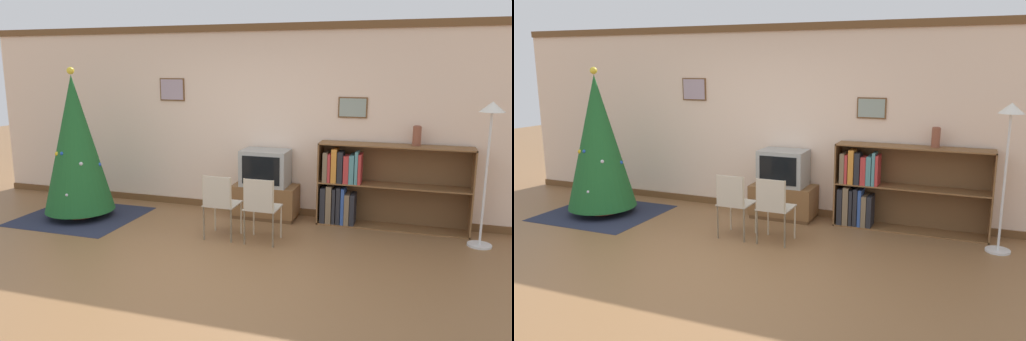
{
  "view_description": "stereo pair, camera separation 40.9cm",
  "coord_description": "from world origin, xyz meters",
  "views": [
    {
      "loc": [
        2.24,
        -4.35,
        2.12
      ],
      "look_at": [
        0.36,
        1.36,
        0.86
      ],
      "focal_mm": 35.0,
      "sensor_mm": 36.0,
      "label": 1
    },
    {
      "loc": [
        2.62,
        -4.21,
        2.12
      ],
      "look_at": [
        0.36,
        1.36,
        0.86
      ],
      "focal_mm": 35.0,
      "sensor_mm": 36.0,
      "label": 2
    }
  ],
  "objects": [
    {
      "name": "area_rug",
      "position": [
        -2.3,
        1.39,
        0.0
      ],
      "size": [
        1.62,
        1.46,
        0.01
      ],
      "color": "#23283D",
      "rests_on": "ground_plane"
    },
    {
      "name": "standing_lamp",
      "position": [
        3.02,
        1.88,
        1.33
      ],
      "size": [
        0.28,
        0.28,
        1.73
      ],
      "color": "silver",
      "rests_on": "ground_plane"
    },
    {
      "name": "bookshelf",
      "position": [
        1.58,
        2.27,
        0.52
      ],
      "size": [
        1.96,
        0.36,
        1.12
      ],
      "color": "brown",
      "rests_on": "ground_plane"
    },
    {
      "name": "folding_chair_right",
      "position": [
        0.49,
        1.15,
        0.47
      ],
      "size": [
        0.4,
        0.4,
        0.82
      ],
      "color": "#BCB29E",
      "rests_on": "ground_plane"
    },
    {
      "name": "ground_plane",
      "position": [
        0.0,
        0.0,
        0.0
      ],
      "size": [
        24.0,
        24.0,
        0.0
      ],
      "primitive_type": "plane",
      "color": "brown"
    },
    {
      "name": "christmas_tree",
      "position": [
        -2.3,
        1.39,
        1.05
      ],
      "size": [
        0.96,
        0.96,
        2.1
      ],
      "color": "maroon",
      "rests_on": "area_rug"
    },
    {
      "name": "wall_back",
      "position": [
        -0.0,
        2.51,
        1.35
      ],
      "size": [
        9.01,
        0.11,
        2.7
      ],
      "color": "beige",
      "rests_on": "ground_plane"
    },
    {
      "name": "folding_chair_left",
      "position": [
        -0.04,
        1.15,
        0.47
      ],
      "size": [
        0.4,
        0.4,
        0.82
      ],
      "color": "#BCB29E",
      "rests_on": "ground_plane"
    },
    {
      "name": "television",
      "position": [
        0.22,
        2.2,
        0.72
      ],
      "size": [
        0.65,
        0.46,
        0.5
      ],
      "color": "#9E9E99",
      "rests_on": "tv_console"
    },
    {
      "name": "tv_console",
      "position": [
        0.22,
        2.2,
        0.24
      ],
      "size": [
        0.91,
        0.47,
        0.47
      ],
      "color": "brown",
      "rests_on": "ground_plane"
    },
    {
      "name": "vase",
      "position": [
        2.22,
        2.32,
        1.25
      ],
      "size": [
        0.11,
        0.11,
        0.26
      ],
      "color": "brown",
      "rests_on": "bookshelf"
    }
  ]
}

